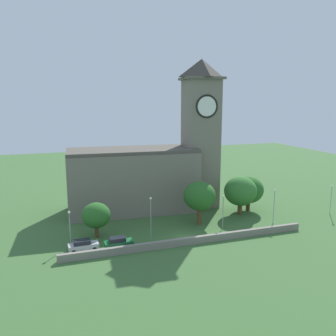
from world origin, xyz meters
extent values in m
plane|color=#3D6633|center=(0.00, 15.00, 0.00)|extent=(200.00, 200.00, 0.00)
cube|color=slate|center=(-4.83, 19.20, 6.44)|extent=(27.95, 13.40, 12.88)
cube|color=#524C43|center=(-4.83, 19.20, 13.23)|extent=(27.88, 12.47, 0.70)
cube|color=slate|center=(10.51, 18.17, 14.02)|extent=(7.49, 7.49, 28.04)
cube|color=#5B554B|center=(10.51, 18.17, 28.29)|extent=(8.69, 8.69, 0.50)
pyramid|color=#403C35|center=(10.51, 18.17, 30.48)|extent=(7.87, 7.87, 3.87)
cylinder|color=white|center=(10.27, 14.60, 22.43)|extent=(4.50, 0.42, 4.50)
torus|color=black|center=(10.27, 14.60, 22.43)|extent=(4.92, 0.73, 4.91)
cylinder|color=white|center=(14.08, 17.93, 22.43)|extent=(0.42, 4.50, 4.50)
torus|color=black|center=(14.08, 17.93, 22.43)|extent=(0.73, 4.92, 4.91)
cube|color=gray|center=(0.00, -2.27, 0.61)|extent=(42.89, 0.70, 1.22)
cube|color=silver|center=(-17.25, 1.00, 0.73)|extent=(4.80, 1.99, 0.81)
cube|color=#1E232B|center=(-17.49, 0.99, 1.45)|extent=(2.70, 1.71, 0.64)
cylinder|color=black|center=(-15.67, 1.97, 0.32)|extent=(0.65, 0.35, 0.65)
cylinder|color=black|center=(-15.61, 0.12, 0.32)|extent=(0.65, 0.35, 0.65)
cylinder|color=black|center=(-18.89, 1.87, 0.32)|extent=(0.65, 0.35, 0.65)
cylinder|color=black|center=(-18.83, 0.03, 0.32)|extent=(0.65, 0.35, 0.65)
cube|color=#1E6B38|center=(-11.70, 0.17, 0.75)|extent=(4.67, 1.83, 0.83)
cube|color=#1E232B|center=(-11.93, 0.17, 1.50)|extent=(2.62, 1.59, 0.66)
cylinder|color=black|center=(-10.12, 1.08, 0.33)|extent=(0.67, 0.33, 0.67)
cylinder|color=black|center=(-10.10, -0.71, 0.33)|extent=(0.67, 0.33, 0.67)
cylinder|color=black|center=(-13.29, 1.05, 0.33)|extent=(0.67, 0.33, 0.67)
cylinder|color=black|center=(-13.27, -0.74, 0.33)|extent=(0.67, 0.33, 0.67)
cylinder|color=#9EA0A5|center=(-19.09, 3.52, 2.78)|extent=(0.14, 0.14, 5.56)
sphere|color=#F4EFCC|center=(-19.09, 3.52, 5.78)|extent=(0.44, 0.44, 0.44)
cylinder|color=#9EA0A5|center=(-5.46, 2.91, 3.41)|extent=(0.14, 0.14, 6.82)
sphere|color=#F4EFCC|center=(-5.46, 2.91, 7.04)|extent=(0.44, 0.44, 0.44)
cylinder|color=#9EA0A5|center=(8.43, 2.65, 3.01)|extent=(0.14, 0.14, 6.02)
sphere|color=#F4EFCC|center=(8.43, 2.65, 6.24)|extent=(0.44, 0.44, 0.44)
cylinder|color=#9EA0A5|center=(19.19, 2.09, 3.18)|extent=(0.14, 0.14, 6.35)
sphere|color=#F4EFCC|center=(19.19, 2.09, 6.57)|extent=(0.44, 0.44, 0.44)
cylinder|color=#9EA0A5|center=(34.01, 3.09, 2.93)|extent=(0.14, 0.14, 5.87)
sphere|color=#F4EFCC|center=(34.01, 3.09, 6.09)|extent=(0.44, 0.44, 0.44)
cylinder|color=brown|center=(18.93, 10.97, 1.09)|extent=(0.90, 0.90, 2.19)
ellipsoid|color=#286023|center=(18.93, 10.97, 4.60)|extent=(6.42, 6.42, 5.78)
cylinder|color=brown|center=(-14.50, 5.83, 1.10)|extent=(0.69, 0.69, 2.20)
ellipsoid|color=#286023|center=(-14.50, 5.83, 4.05)|extent=(4.94, 4.94, 4.45)
cylinder|color=brown|center=(15.78, 9.05, 1.24)|extent=(0.95, 0.95, 2.49)
ellipsoid|color=#33702D|center=(15.78, 9.05, 5.04)|extent=(6.81, 6.81, 6.13)
cylinder|color=brown|center=(5.20, 6.21, 1.69)|extent=(0.87, 0.87, 3.39)
ellipsoid|color=#286023|center=(5.20, 6.21, 5.70)|extent=(6.18, 6.18, 5.56)
camera|label=1|loc=(-21.34, -53.34, 23.65)|focal=37.53mm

